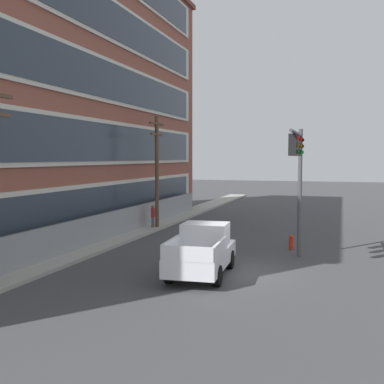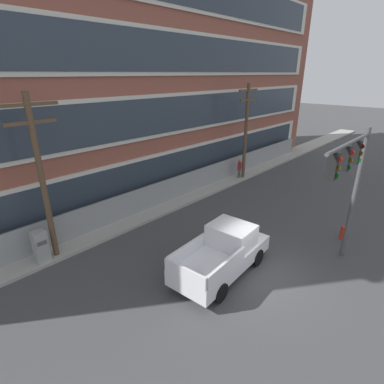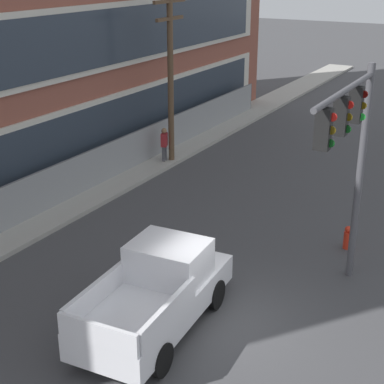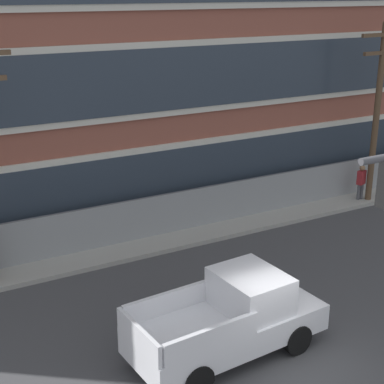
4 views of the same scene
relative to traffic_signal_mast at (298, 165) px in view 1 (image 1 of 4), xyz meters
The scene contains 9 objects.
ground_plane 5.70m from the traffic_signal_mast, 137.80° to the left, with size 160.00×160.00×0.00m, color #424244.
sidewalk_building_side 11.79m from the traffic_signal_mast, 103.74° to the left, with size 80.00×2.11×0.16m, color #9E9B93.
brick_mill_building 16.59m from the traffic_signal_mast, 82.37° to the left, with size 38.79×8.61×18.94m.
chain_link_fence 11.55m from the traffic_signal_mast, 83.04° to the left, with size 34.64×0.06×1.72m.
traffic_signal_mast is the anchor object (origin of this frame).
pickup_truck_white 6.09m from the traffic_signal_mast, 135.12° to the left, with size 5.24×2.40×2.07m.
utility_pole_midblock 12.59m from the traffic_signal_mast, 52.17° to the left, with size 2.39×0.26×7.58m.
pedestrian_near_cabinet 13.03m from the traffic_signal_mast, 53.83° to the left, with size 0.46×0.36×1.69m.
fire_hydrant 5.19m from the traffic_signal_mast, ahead, with size 0.24×0.24×0.78m.
Camera 1 is at (-19.76, -4.32, 4.85)m, focal length 45.00 mm.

